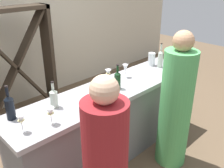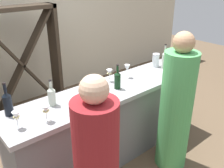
{
  "view_description": "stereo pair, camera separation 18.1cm",
  "coord_description": "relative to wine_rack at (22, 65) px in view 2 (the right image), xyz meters",
  "views": [
    {
      "loc": [
        -1.82,
        -1.85,
        2.17
      ],
      "look_at": [
        0.0,
        0.0,
        0.99
      ],
      "focal_mm": 40.26,
      "sensor_mm": 36.0,
      "label": 1
    },
    {
      "loc": [
        -1.69,
        -1.97,
        2.17
      ],
      "look_at": [
        0.0,
        0.0,
        0.99
      ],
      "focal_mm": 40.26,
      "sensor_mm": 36.0,
      "label": 2
    }
  ],
  "objects": [
    {
      "name": "ground_plane",
      "position": [
        0.39,
        -1.65,
        -0.86
      ],
      "size": [
        12.0,
        12.0,
        0.0
      ],
      "primitive_type": "plane",
      "color": "brown"
    },
    {
      "name": "wine_bottle_second_right_clear_pale",
      "position": [
        1.35,
        -1.63,
        0.21
      ],
      "size": [
        0.07,
        0.07,
        0.34
      ],
      "color": "#B7C6B2",
      "rests_on": "bar_counter"
    },
    {
      "name": "wine_glass_near_left",
      "position": [
        -0.5,
        -1.8,
        0.19
      ],
      "size": [
        0.07,
        0.07,
        0.16
      ],
      "color": "white",
      "rests_on": "bar_counter"
    },
    {
      "name": "wine_bottle_second_left_clear_pale",
      "position": [
        -0.32,
        -1.57,
        0.18
      ],
      "size": [
        0.08,
        0.08,
        0.27
      ],
      "color": "#B7C6B2",
      "rests_on": "bar_counter"
    },
    {
      "name": "wine_glass_far_center",
      "position": [
        0.49,
        -1.48,
        0.19
      ],
      "size": [
        0.07,
        0.07,
        0.15
      ],
      "color": "white",
      "rests_on": "bar_counter"
    },
    {
      "name": "wine_rack",
      "position": [
        0.0,
        0.0,
        0.0
      ],
      "size": [
        1.2,
        0.28,
        1.72
      ],
      "color": "#33281E",
      "rests_on": "ground"
    },
    {
      "name": "wine_glass_near_center",
      "position": [
        -0.74,
        -1.74,
        0.19
      ],
      "size": [
        0.07,
        0.07,
        0.16
      ],
      "color": "white",
      "rests_on": "bar_counter"
    },
    {
      "name": "wine_bottle_center_dark_green",
      "position": [
        0.43,
        -1.7,
        0.19
      ],
      "size": [
        0.07,
        0.07,
        0.29
      ],
      "color": "black",
      "rests_on": "bar_counter"
    },
    {
      "name": "person_center_guest",
      "position": [
        0.84,
        -2.23,
        -0.11
      ],
      "size": [
        0.43,
        0.43,
        1.63
      ],
      "rotation": [
        0.0,
        0.0,
        1.35
      ],
      "color": "#4CA559",
      "rests_on": "ground"
    },
    {
      "name": "wine_bottle_leftmost_near_black",
      "position": [
        -0.71,
        -1.48,
        0.21
      ],
      "size": [
        0.08,
        0.08,
        0.33
      ],
      "color": "black",
      "rests_on": "bar_counter"
    },
    {
      "name": "wine_glass_near_right",
      "position": [
        1.43,
        -1.68,
        0.18
      ],
      "size": [
        0.07,
        0.07,
        0.15
      ],
      "color": "white",
      "rests_on": "bar_counter"
    },
    {
      "name": "back_wall",
      "position": [
        0.39,
        0.55,
        0.54
      ],
      "size": [
        8.0,
        0.1,
        2.8
      ],
      "primitive_type": "cube",
      "color": "beige",
      "rests_on": "ground"
    },
    {
      "name": "water_pitcher",
      "position": [
        1.32,
        -1.5,
        0.17
      ],
      "size": [
        0.1,
        0.1,
        0.18
      ],
      "color": "silver",
      "rests_on": "bar_counter"
    },
    {
      "name": "bar_counter",
      "position": [
        0.39,
        -1.65,
        -0.38
      ],
      "size": [
        2.57,
        0.6,
        0.94
      ],
      "color": "slate",
      "rests_on": "ground"
    },
    {
      "name": "wine_glass_far_left",
      "position": [
        0.74,
        -1.53,
        0.2
      ],
      "size": [
        0.07,
        0.07,
        0.17
      ],
      "color": "white",
      "rests_on": "bar_counter"
    }
  ]
}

